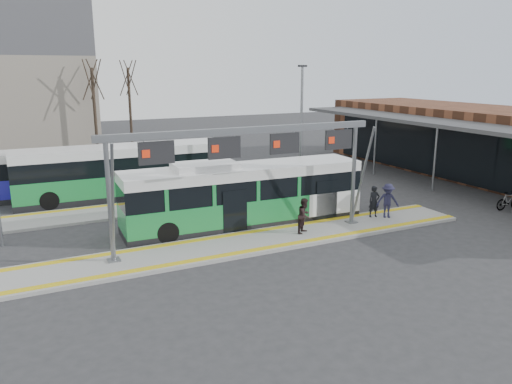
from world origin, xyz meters
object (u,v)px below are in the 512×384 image
Objects in this scene: hero_bus at (244,195)px; passenger_b at (305,215)px; passenger_c at (388,201)px; passenger_a at (374,202)px; gantry at (249,151)px.

hero_bus reaches higher than passenger_b.
passenger_c is (7.17, -2.62, -0.49)m from hero_bus.
passenger_c reaches higher than passenger_a.
passenger_a is 0.98× the size of passenger_b.
hero_bus reaches higher than passenger_c.
passenger_b is 5.27m from passenger_c.
hero_bus is 7.32× the size of passenger_b.
hero_bus is 6.99m from passenger_a.
gantry reaches higher than passenger_a.
gantry reaches higher than passenger_c.
passenger_c is at bearing -23.42° from passenger_a.
passenger_b is at bearing -5.61° from gantry.
hero_bus is at bearing 70.47° from gantry.
gantry is 8.71m from passenger_c.
passenger_b is (-4.70, -0.62, 0.01)m from passenger_a.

